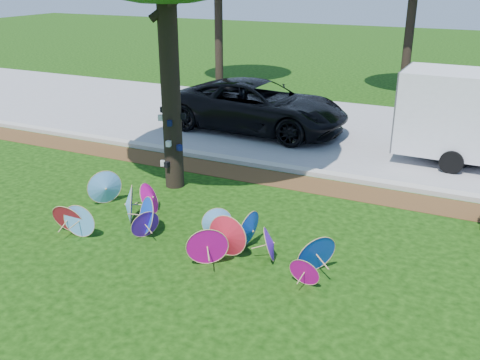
{
  "coord_description": "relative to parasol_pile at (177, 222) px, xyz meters",
  "views": [
    {
      "loc": [
        4.77,
        -7.05,
        4.83
      ],
      "look_at": [
        0.5,
        2.0,
        0.9
      ],
      "focal_mm": 40.0,
      "sensor_mm": 36.0,
      "label": 1
    }
  ],
  "objects": [
    {
      "name": "cargo_trailer",
      "position": [
        4.44,
        7.01,
        1.0
      ],
      "size": [
        3.1,
        2.01,
        2.73
      ],
      "primitive_type": "cube",
      "rotation": [
        0.0,
        0.0,
        -0.03
      ],
      "color": "silver",
      "rests_on": "ground"
    },
    {
      "name": "street",
      "position": [
        0.24,
        8.6,
        -0.36
      ],
      "size": [
        90.0,
        8.0,
        0.01
      ],
      "primitive_type": "cube",
      "color": "gray",
      "rests_on": "ground"
    },
    {
      "name": "parasol_pile",
      "position": [
        0.0,
        0.0,
        0.0
      ],
      "size": [
        5.68,
        2.08,
        0.82
      ],
      "color": "#5AA4E8",
      "rests_on": "ground"
    },
    {
      "name": "black_van",
      "position": [
        -1.62,
        7.55,
        0.44
      ],
      "size": [
        5.86,
        2.89,
        1.6
      ],
      "primitive_type": "imported",
      "rotation": [
        0.0,
        0.0,
        1.53
      ],
      "color": "black",
      "rests_on": "ground"
    },
    {
      "name": "ground",
      "position": [
        0.24,
        -0.75,
        -0.36
      ],
      "size": [
        90.0,
        90.0,
        0.0
      ],
      "primitive_type": "plane",
      "color": "black",
      "rests_on": "ground"
    },
    {
      "name": "curb",
      "position": [
        0.24,
        4.45,
        -0.3
      ],
      "size": [
        90.0,
        0.3,
        0.12
      ],
      "primitive_type": "cube",
      "color": "#B7B5AD",
      "rests_on": "ground"
    },
    {
      "name": "mulch_strip",
      "position": [
        0.24,
        3.75,
        -0.36
      ],
      "size": [
        90.0,
        1.0,
        0.01
      ],
      "primitive_type": "cube",
      "color": "#472D16",
      "rests_on": "ground"
    }
  ]
}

